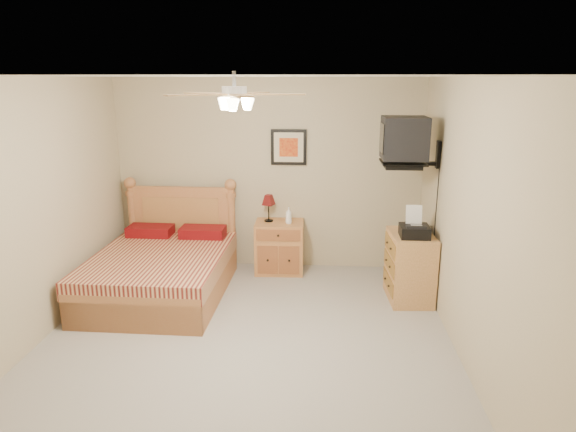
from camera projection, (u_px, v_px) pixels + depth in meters
name	position (u px, v px, depth m)	size (l,w,h in m)	color
floor	(245.00, 346.00, 4.91)	(4.50, 4.50, 0.00)	gray
ceiling	(238.00, 76.00, 4.26)	(4.00, 4.50, 0.04)	white
wall_back	(268.00, 175.00, 6.75)	(4.00, 0.04, 2.50)	tan
wall_front	(167.00, 349.00, 2.42)	(4.00, 0.04, 2.50)	tan
wall_left	(26.00, 217.00, 4.72)	(0.04, 4.50, 2.50)	tan
wall_right	(470.00, 225.00, 4.45)	(0.04, 4.50, 2.50)	tan
bed	(159.00, 246.00, 5.91)	(1.45, 1.90, 1.23)	#B06638
nightstand	(279.00, 247.00, 6.74)	(0.62, 0.47, 0.67)	#BE783B
table_lamp	(269.00, 208.00, 6.66)	(0.19, 0.19, 0.35)	#580F0F
lotion_bottle	(289.00, 215.00, 6.57)	(0.08, 0.08, 0.21)	white
framed_picture	(289.00, 147.00, 6.62)	(0.46, 0.04, 0.46)	black
dresser	(410.00, 267.00, 5.87)	(0.46, 0.67, 0.79)	#A07138
fax_machine	(415.00, 222.00, 5.62)	(0.32, 0.34, 0.34)	black
magazine_lower	(408.00, 227.00, 5.97)	(0.19, 0.26, 0.02)	#B6A98E
magazine_upper	(410.00, 225.00, 5.99)	(0.21, 0.28, 0.02)	gray
wall_tv	(418.00, 142.00, 5.61)	(0.56, 0.46, 0.58)	black
ceiling_fan	(234.00, 94.00, 4.10)	(1.14, 1.14, 0.28)	silver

